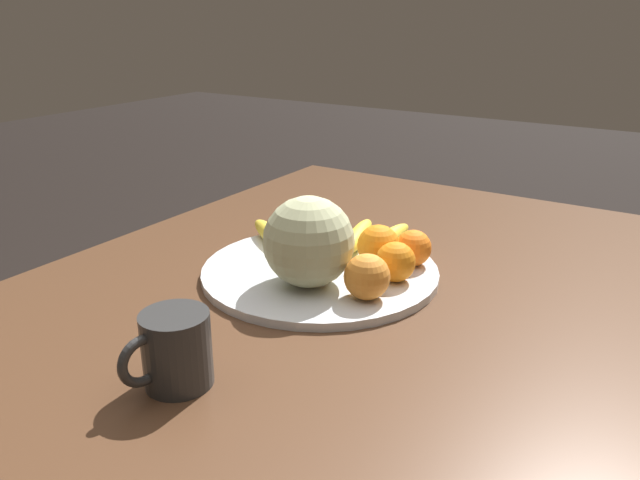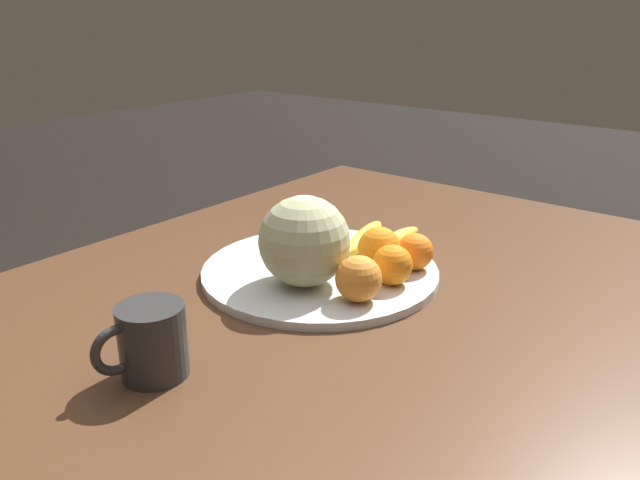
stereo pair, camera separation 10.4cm
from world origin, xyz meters
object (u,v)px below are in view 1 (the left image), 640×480
object	(u,v)px
fruit_bowl	(320,271)
kitchen_table	(357,327)
melon	(309,242)
orange_front_right	(378,246)
orange_front_left	(395,262)
orange_mid_center	(413,248)
orange_back_left	(367,277)
banana_bunch	(327,236)
ceramic_mug	(175,350)

from	to	relation	value
fruit_bowl	kitchen_table	bearing A→B (deg)	-58.55
melon	fruit_bowl	bearing A→B (deg)	17.52
orange_front_right	orange_front_left	bearing A→B (deg)	-127.99
orange_front_left	orange_front_right	bearing A→B (deg)	52.01
fruit_bowl	orange_mid_center	xyz separation A→B (m)	(0.10, -0.13, 0.04)
orange_front_right	orange_back_left	xyz separation A→B (m)	(-0.12, -0.04, -0.00)
banana_bunch	orange_back_left	distance (m)	0.23
orange_front_left	orange_mid_center	distance (m)	0.08
fruit_bowl	banana_bunch	world-z (taller)	banana_bunch
orange_front_right	orange_mid_center	xyz separation A→B (m)	(0.04, -0.05, -0.01)
melon	orange_front_right	bearing A→B (deg)	-25.07
orange_mid_center	ceramic_mug	xyz separation A→B (m)	(-0.47, 0.10, 0.00)
orange_front_right	orange_back_left	world-z (taller)	orange_front_right
kitchen_table	orange_mid_center	bearing A→B (deg)	-49.67
banana_bunch	orange_front_left	xyz separation A→B (m)	(-0.08, -0.18, 0.02)
melon	orange_front_left	world-z (taller)	melon
ceramic_mug	kitchen_table	bearing A→B (deg)	-3.85
banana_bunch	orange_back_left	bearing A→B (deg)	-162.65
fruit_bowl	orange_front_left	world-z (taller)	orange_front_left
orange_front_right	orange_mid_center	distance (m)	0.06
orange_back_left	orange_mid_center	bearing A→B (deg)	-1.71
orange_front_left	melon	bearing A→B (deg)	127.87
banana_bunch	orange_front_right	distance (m)	0.13
orange_back_left	ceramic_mug	xyz separation A→B (m)	(-0.31, 0.09, -0.00)
fruit_bowl	ceramic_mug	distance (m)	0.37
fruit_bowl	orange_mid_center	bearing A→B (deg)	-53.29
banana_bunch	orange_front_right	xyz separation A→B (m)	(-0.04, -0.13, 0.02)
kitchen_table	ceramic_mug	xyz separation A→B (m)	(-0.40, 0.03, 0.15)
orange_front_left	orange_back_left	bearing A→B (deg)	174.62
fruit_bowl	orange_front_left	distance (m)	0.14
fruit_bowl	melon	world-z (taller)	melon
kitchen_table	ceramic_mug	distance (m)	0.43
orange_front_left	kitchen_table	bearing A→B (deg)	79.08
kitchen_table	banana_bunch	world-z (taller)	banana_bunch
ceramic_mug	fruit_bowl	bearing A→B (deg)	4.41
orange_front_right	ceramic_mug	bearing A→B (deg)	173.22
melon	orange_mid_center	xyz separation A→B (m)	(0.16, -0.11, -0.04)
melon	ceramic_mug	world-z (taller)	melon
orange_front_left	orange_back_left	world-z (taller)	orange_back_left
fruit_bowl	melon	bearing A→B (deg)	-162.48
melon	orange_front_left	bearing A→B (deg)	-52.13
banana_bunch	orange_mid_center	world-z (taller)	orange_mid_center
orange_mid_center	ceramic_mug	size ratio (longest dim) A/B	0.52
kitchen_table	orange_mid_center	world-z (taller)	orange_mid_center
orange_mid_center	ceramic_mug	world-z (taller)	ceramic_mug
orange_mid_center	orange_back_left	size ratio (longest dim) A/B	0.88
kitchen_table	fruit_bowl	distance (m)	0.13
banana_bunch	orange_mid_center	xyz separation A→B (m)	(-0.00, -0.17, 0.01)
orange_back_left	orange_front_right	bearing A→B (deg)	19.66
melon	ceramic_mug	distance (m)	0.31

